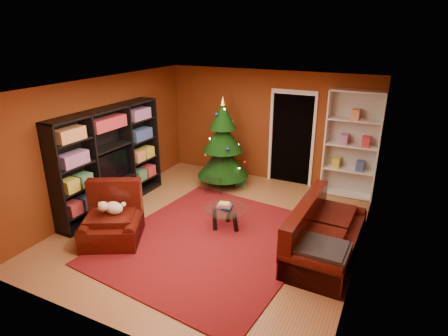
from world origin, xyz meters
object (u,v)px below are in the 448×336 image
at_px(dog, 114,208).
at_px(media_unit, 110,160).
at_px(gift_box_green, 241,181).
at_px(acrylic_chair, 214,177).
at_px(rug, 211,240).
at_px(sofa, 327,230).
at_px(gift_box_red, 210,172).
at_px(white_bookshelf, 352,145).
at_px(coffee_table, 226,218).
at_px(armchair, 111,220).
at_px(christmas_tree, 223,144).

bearing_deg(dog, media_unit, 104.96).
relative_size(gift_box_green, dog, 0.60).
xyz_separation_m(media_unit, acrylic_chair, (1.56, 1.48, -0.64)).
distance_m(rug, sofa, 1.97).
distance_m(media_unit, dog, 1.41).
xyz_separation_m(gift_box_red, white_bookshelf, (3.26, 0.30, 1.05)).
xyz_separation_m(dog, acrylic_chair, (0.65, 2.47, -0.22)).
relative_size(gift_box_green, gift_box_red, 1.17).
height_order(sofa, coffee_table, sofa).
relative_size(white_bookshelf, armchair, 2.29).
xyz_separation_m(gift_box_red, dog, (-0.06, -3.36, 0.50)).
distance_m(rug, media_unit, 2.65).
relative_size(white_bookshelf, acrylic_chair, 3.10).
height_order(dog, sofa, sofa).
relative_size(rug, christmas_tree, 1.71).
height_order(media_unit, dog, media_unit).
height_order(gift_box_red, coffee_table, coffee_table).
xyz_separation_m(sofa, acrylic_chair, (-2.74, 1.36, -0.06)).
bearing_deg(gift_box_green, sofa, -40.19).
relative_size(gift_box_green, white_bookshelf, 0.10).
distance_m(media_unit, christmas_tree, 2.49).
bearing_deg(media_unit, sofa, 3.38).
xyz_separation_m(christmas_tree, white_bookshelf, (2.68, 0.71, 0.13)).
relative_size(gift_box_red, acrylic_chair, 0.27).
distance_m(armchair, sofa, 3.60).
distance_m(media_unit, sofa, 4.34).
bearing_deg(rug, coffee_table, 84.93).
bearing_deg(sofa, rug, 105.71).
distance_m(rug, dog, 1.76).
bearing_deg(christmas_tree, media_unit, -128.14).
height_order(rug, media_unit, media_unit).
bearing_deg(coffee_table, dog, -143.15).
height_order(christmas_tree, white_bookshelf, white_bookshelf).
bearing_deg(coffee_table, acrylic_chair, 125.30).
height_order(media_unit, sofa, media_unit).
bearing_deg(dog, white_bookshelf, 20.11).
xyz_separation_m(armchair, coffee_table, (1.59, 1.24, -0.19)).
relative_size(christmas_tree, dog, 5.26).
xyz_separation_m(media_unit, armchair, (0.89, -1.05, -0.62)).
distance_m(gift_box_green, coffee_table, 2.02).
height_order(dog, acrylic_chair, acrylic_chair).
xyz_separation_m(coffee_table, acrylic_chair, (-0.92, 1.30, 0.17)).
bearing_deg(christmas_tree, coffee_table, -62.14).
bearing_deg(coffee_table, gift_box_red, 124.67).
distance_m(gift_box_green, acrylic_chair, 0.79).
relative_size(rug, gift_box_red, 17.45).
bearing_deg(dog, gift_box_green, 44.31).
bearing_deg(gift_box_green, coffee_table, -74.00).
relative_size(gift_box_red, dog, 0.52).
bearing_deg(gift_box_red, armchair, -91.31).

